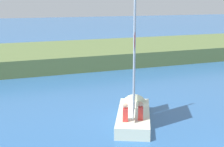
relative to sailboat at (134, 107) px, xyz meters
The scene contains 2 objects.
shore_bank 15.54m from the sailboat, 84.30° to the left, with size 80.00×10.54×1.19m, color #5B703D.
sailboat is the anchor object (origin of this frame).
Camera 1 is at (-8.25, -6.67, 5.15)m, focal length 56.13 mm.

